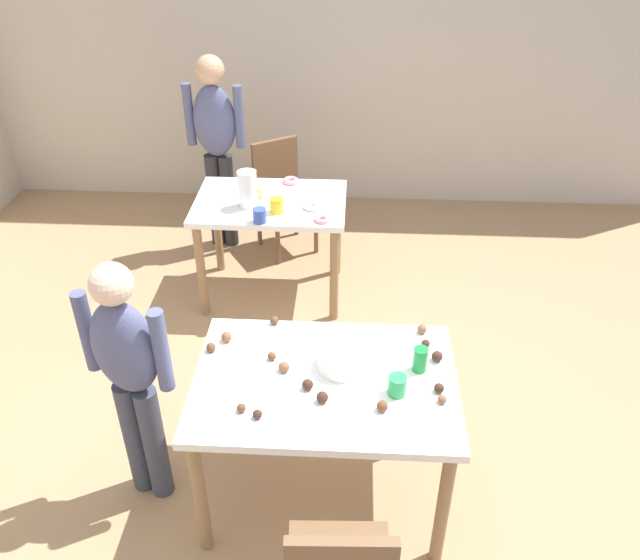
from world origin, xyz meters
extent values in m
plane|color=#9E7A56|center=(0.00, 0.00, 0.00)|extent=(6.40, 6.40, 0.00)
cube|color=#BCB2A3|center=(0.00, 3.20, 1.30)|extent=(6.40, 0.10, 2.60)
cube|color=white|center=(-0.07, -0.18, 0.73)|extent=(1.18, 0.83, 0.04)
cylinder|color=olive|center=(-0.61, -0.53, 0.35)|extent=(0.06, 0.06, 0.71)
cylinder|color=olive|center=(0.46, -0.53, 0.35)|extent=(0.06, 0.06, 0.71)
cylinder|color=olive|center=(-0.61, 0.18, 0.35)|extent=(0.06, 0.06, 0.71)
cylinder|color=olive|center=(0.46, 0.18, 0.35)|extent=(0.06, 0.06, 0.71)
cube|color=white|center=(-0.53, 1.57, 0.73)|extent=(1.02, 0.70, 0.04)
cylinder|color=olive|center=(-0.98, 1.27, 0.35)|extent=(0.06, 0.06, 0.71)
cylinder|color=olive|center=(-0.08, 1.27, 0.35)|extent=(0.06, 0.06, 0.71)
cylinder|color=olive|center=(-0.98, 1.86, 0.35)|extent=(0.06, 0.06, 0.71)
cylinder|color=olive|center=(-0.08, 1.86, 0.35)|extent=(0.06, 0.06, 0.71)
cube|color=brown|center=(-0.49, 2.20, 0.43)|extent=(0.55, 0.55, 0.04)
cube|color=brown|center=(-0.59, 2.35, 0.66)|extent=(0.34, 0.24, 0.42)
cylinder|color=brown|center=(-0.26, 2.15, 0.21)|extent=(0.04, 0.04, 0.41)
cylinder|color=brown|center=(-0.54, 1.96, 0.21)|extent=(0.04, 0.04, 0.41)
cylinder|color=brown|center=(-0.44, 2.43, 0.21)|extent=(0.04, 0.04, 0.41)
cylinder|color=brown|center=(-0.73, 2.25, 0.21)|extent=(0.04, 0.04, 0.41)
cylinder|color=#383D4C|center=(-1.00, -0.20, 0.34)|extent=(0.11, 0.11, 0.68)
cylinder|color=#383D4C|center=(-0.89, -0.23, 0.34)|extent=(0.11, 0.11, 0.68)
ellipsoid|color=#4C5175|center=(-0.95, -0.22, 0.92)|extent=(0.37, 0.29, 0.48)
sphere|color=beige|center=(-0.95, -0.22, 1.26)|extent=(0.18, 0.18, 0.18)
cylinder|color=#4C5175|center=(-1.13, -0.16, 0.96)|extent=(0.09, 0.09, 0.41)
cylinder|color=#4C5175|center=(-0.77, -0.27, 0.96)|extent=(0.09, 0.09, 0.41)
cylinder|color=#28282D|center=(-0.96, 2.25, 0.39)|extent=(0.11, 0.11, 0.77)
cylinder|color=#28282D|center=(-1.07, 2.26, 0.39)|extent=(0.11, 0.11, 0.77)
ellipsoid|color=#4C5175|center=(-1.02, 2.26, 1.04)|extent=(0.34, 0.23, 0.55)
sphere|color=tan|center=(-1.02, 2.26, 1.42)|extent=(0.21, 0.21, 0.21)
cylinder|color=#4C5175|center=(-0.83, 2.24, 1.08)|extent=(0.08, 0.08, 0.46)
cylinder|color=#4C5175|center=(-1.21, 2.27, 1.08)|extent=(0.08, 0.08, 0.46)
cylinder|color=white|center=(-0.01, -0.10, 0.79)|extent=(0.22, 0.22, 0.07)
cylinder|color=#198438|center=(0.35, -0.09, 0.81)|extent=(0.07, 0.07, 0.12)
cube|color=silver|center=(0.16, 0.04, 0.75)|extent=(0.17, 0.02, 0.01)
cylinder|color=green|center=(0.24, -0.25, 0.80)|extent=(0.08, 0.08, 0.09)
sphere|color=#3D2319|center=(-0.15, -0.25, 0.78)|extent=(0.05, 0.05, 0.05)
sphere|color=brown|center=(-0.56, 0.06, 0.78)|extent=(0.05, 0.05, 0.05)
sphere|color=brown|center=(-0.26, -0.14, 0.78)|extent=(0.05, 0.05, 0.05)
sphere|color=brown|center=(0.43, -0.30, 0.77)|extent=(0.04, 0.04, 0.04)
sphere|color=#3D2319|center=(-0.08, -0.32, 0.78)|extent=(0.05, 0.05, 0.05)
sphere|color=brown|center=(-0.35, 0.21, 0.77)|extent=(0.04, 0.04, 0.04)
sphere|color=#3D2319|center=(0.39, 0.07, 0.77)|extent=(0.04, 0.04, 0.04)
sphere|color=brown|center=(0.18, -0.36, 0.77)|extent=(0.05, 0.05, 0.05)
sphere|color=#3D2319|center=(0.43, -0.23, 0.77)|extent=(0.04, 0.04, 0.04)
sphere|color=brown|center=(-0.33, -0.06, 0.77)|extent=(0.04, 0.04, 0.04)
sphere|color=#3D2319|center=(0.44, -0.02, 0.78)|extent=(0.05, 0.05, 0.05)
sphere|color=brown|center=(-0.42, -0.40, 0.77)|extent=(0.04, 0.04, 0.04)
sphere|color=brown|center=(0.38, 0.18, 0.77)|extent=(0.05, 0.05, 0.05)
sphere|color=brown|center=(-0.62, -0.02, 0.77)|extent=(0.05, 0.05, 0.05)
sphere|color=#3D2319|center=(-0.34, -0.43, 0.77)|extent=(0.04, 0.04, 0.04)
cylinder|color=white|center=(-0.67, 1.48, 0.87)|extent=(0.12, 0.12, 0.25)
cylinder|color=yellow|center=(-0.47, 1.40, 0.80)|extent=(0.09, 0.09, 0.10)
cylinder|color=white|center=(-0.70, 1.83, 0.80)|extent=(0.09, 0.09, 0.09)
cylinder|color=#3351B2|center=(-0.56, 1.26, 0.80)|extent=(0.09, 0.09, 0.09)
torus|color=gold|center=(-0.65, 1.62, 0.77)|extent=(0.14, 0.14, 0.04)
torus|color=pink|center=(-0.42, 1.85, 0.77)|extent=(0.11, 0.11, 0.03)
torus|color=pink|center=(-0.17, 1.30, 0.76)|extent=(0.10, 0.10, 0.03)
torus|color=white|center=(-0.24, 1.47, 0.77)|extent=(0.12, 0.12, 0.04)
camera|label=1|loc=(0.03, -2.35, 2.74)|focal=36.48mm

